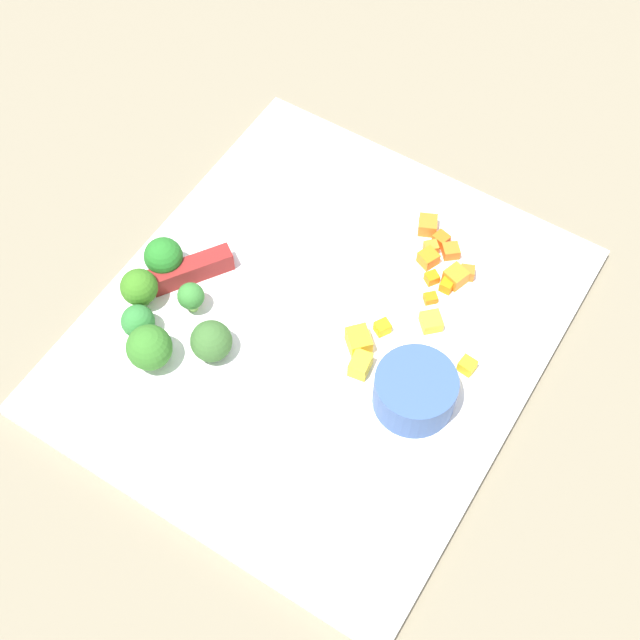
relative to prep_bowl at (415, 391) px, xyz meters
name	(u,v)px	position (x,y,z in m)	size (l,w,h in m)	color
ground_plane	(320,332)	(0.02, 0.11, -0.03)	(4.00, 4.00, 0.00)	#7C735C
cutting_board	(320,329)	(0.02, 0.11, -0.03)	(0.44, 0.38, 0.01)	white
prep_bowl	(415,391)	(0.00, 0.00, 0.00)	(0.07, 0.07, 0.04)	#37558E
chef_knife	(237,255)	(0.04, 0.21, -0.01)	(0.25, 0.18, 0.02)	silver
carrot_dice_0	(432,278)	(0.12, 0.05, -0.01)	(0.01, 0.01, 0.01)	orange
carrot_dice_1	(467,273)	(0.14, 0.02, -0.01)	(0.01, 0.01, 0.01)	orange
carrot_dice_2	(441,239)	(0.16, 0.06, -0.01)	(0.01, 0.01, 0.01)	orange
carrot_dice_3	(428,258)	(0.14, 0.06, -0.01)	(0.02, 0.02, 0.01)	orange
carrot_dice_4	(428,225)	(0.17, 0.08, -0.01)	(0.02, 0.02, 0.01)	orange
carrot_dice_5	(431,248)	(0.15, 0.06, -0.01)	(0.01, 0.01, 0.01)	orange
carrot_dice_6	(451,251)	(0.16, 0.04, -0.01)	(0.02, 0.01, 0.01)	orange
carrot_dice_7	(456,277)	(0.13, 0.03, -0.01)	(0.02, 0.02, 0.02)	orange
carrot_dice_8	(447,285)	(0.12, 0.03, -0.01)	(0.01, 0.01, 0.01)	orange
carrot_dice_9	(430,298)	(0.10, 0.04, -0.02)	(0.01, 0.01, 0.01)	orange
pepper_dice_0	(467,366)	(0.05, -0.02, -0.01)	(0.01, 0.01, 0.01)	yellow
pepper_dice_1	(431,322)	(0.08, 0.02, -0.01)	(0.02, 0.02, 0.01)	yellow
pepper_dice_2	(360,365)	(0.00, 0.05, -0.01)	(0.02, 0.02, 0.02)	yellow
pepper_dice_3	(356,345)	(0.02, 0.07, -0.01)	(0.02, 0.02, 0.02)	yellow
pepper_dice_4	(382,327)	(0.05, 0.06, -0.01)	(0.01, 0.01, 0.01)	yellow
broccoli_floret_0	(191,297)	(-0.02, 0.22, 0.00)	(0.02, 0.02, 0.03)	#8DC15B
broccoli_floret_1	(149,348)	(-0.09, 0.21, 0.00)	(0.04, 0.04, 0.04)	#95C05C
broccoli_floret_2	(211,341)	(-0.05, 0.17, 0.00)	(0.04, 0.04, 0.04)	#95B95A
broccoli_floret_3	(164,257)	(0.00, 0.26, 0.00)	(0.04, 0.04, 0.04)	#80C25F
broccoli_floret_4	(138,322)	(-0.07, 0.24, 0.00)	(0.03, 0.03, 0.03)	#95B658
broccoli_floret_5	(139,288)	(-0.04, 0.26, 0.00)	(0.03, 0.03, 0.04)	#85C363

